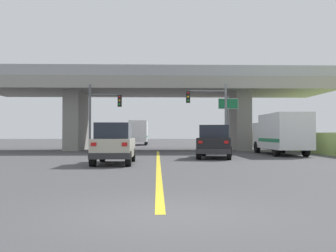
{
  "coord_description": "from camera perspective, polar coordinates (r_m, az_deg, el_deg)",
  "views": [
    {
      "loc": [
        -0.06,
        -7.13,
        1.49
      ],
      "look_at": [
        0.77,
        22.5,
        2.1
      ],
      "focal_mm": 41.28,
      "sensor_mm": 36.0,
      "label": 1
    }
  ],
  "objects": [
    {
      "name": "suv_lead",
      "position": [
        19.29,
        -7.95,
        -2.59
      ],
      "size": [
        1.88,
        4.27,
        2.02
      ],
      "color": "#B7B29E",
      "rests_on": "ground"
    },
    {
      "name": "semi_truck_distant",
      "position": [
        52.25,
        -4.35,
        -0.97
      ],
      "size": [
        2.33,
        6.86,
        3.22
      ],
      "color": "red",
      "rests_on": "ground"
    },
    {
      "name": "lane_divider_stripe",
      "position": [
        20.05,
        -1.44,
        -5.42
      ],
      "size": [
        0.2,
        25.73,
        0.01
      ],
      "primitive_type": "cube",
      "color": "yellow",
      "rests_on": "ground"
    },
    {
      "name": "traffic_signal_nearside",
      "position": [
        31.28,
        6.53,
        2.63
      ],
      "size": [
        3.29,
        0.36,
        5.5
      ],
      "color": "slate",
      "rests_on": "ground"
    },
    {
      "name": "ground",
      "position": [
        35.75,
        -1.51,
        -3.56
      ],
      "size": [
        160.0,
        160.0,
        0.0
      ],
      "primitive_type": "plane",
      "color": "#424244"
    },
    {
      "name": "highway_sign",
      "position": [
        32.89,
        8.88,
        2.21
      ],
      "size": [
        1.69,
        0.17,
        4.64
      ],
      "color": "slate",
      "rests_on": "ground"
    },
    {
      "name": "suv_crossing",
      "position": [
        24.11,
        7.0,
        -2.29
      ],
      "size": [
        2.87,
        5.05,
        2.02
      ],
      "rotation": [
        0.0,
        0.0,
        -0.2
      ],
      "color": "black",
      "rests_on": "ground"
    },
    {
      "name": "overpass_bridge",
      "position": [
        35.91,
        -1.5,
        4.72
      ],
      "size": [
        31.01,
        8.25,
        7.21
      ],
      "color": "gray",
      "rests_on": "ground"
    },
    {
      "name": "traffic_signal_farside",
      "position": [
        31.44,
        -9.91,
        2.29
      ],
      "size": [
        2.63,
        0.36,
        5.46
      ],
      "color": "#56595E",
      "rests_on": "ground"
    },
    {
      "name": "box_truck",
      "position": [
        28.64,
        16.34,
        -1.02
      ],
      "size": [
        2.33,
        7.08,
        2.89
      ],
      "color": "silver",
      "rests_on": "ground"
    }
  ]
}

